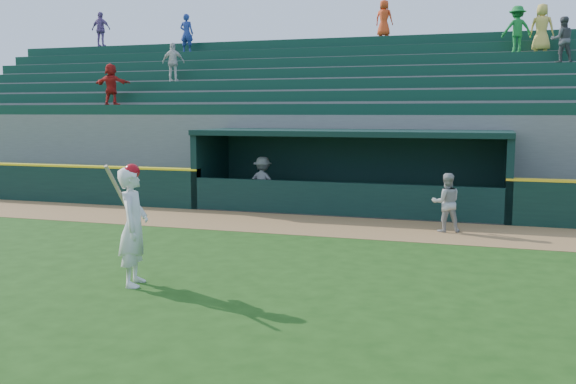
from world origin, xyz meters
name	(u,v)px	position (x,y,z in m)	size (l,w,h in m)	color
ground	(263,268)	(0.00, 0.00, 0.00)	(120.00, 120.00, 0.00)	#1C4110
warning_track	(326,226)	(0.00, 4.90, 0.01)	(40.00, 3.00, 0.01)	olive
dugout_player_front	(446,203)	(3.08, 5.00, 0.74)	(0.72, 0.56, 1.49)	#A5A49F
dugout_player_inside	(263,182)	(-2.72, 7.44, 0.81)	(1.04, 0.60, 1.61)	gray
dugout	(352,166)	(0.00, 8.00, 1.36)	(9.40, 2.80, 2.46)	#61615D
stands	(378,128)	(-0.01, 12.57, 2.39)	(34.50, 6.25, 7.55)	slate
batter_at_plate	(133,225)	(-1.72, -1.80, 1.06)	(0.69, 0.92, 2.14)	silver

